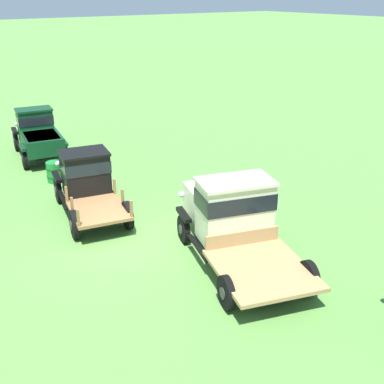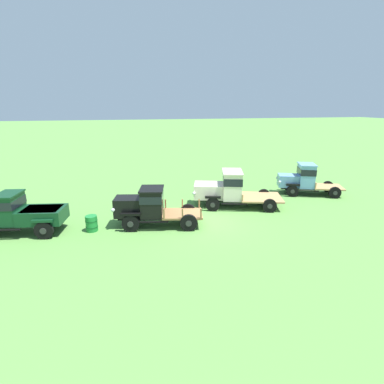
{
  "view_description": "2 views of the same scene",
  "coord_description": "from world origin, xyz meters",
  "px_view_note": "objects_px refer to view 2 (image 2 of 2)",
  "views": [
    {
      "loc": [
        11.68,
        -5.84,
        7.01
      ],
      "look_at": [
        0.1,
        2.44,
        1.0
      ],
      "focal_mm": 45.0,
      "sensor_mm": 36.0,
      "label": 1
    },
    {
      "loc": [
        -4.24,
        -15.12,
        6.3
      ],
      "look_at": [
        0.1,
        2.44,
        1.0
      ],
      "focal_mm": 28.0,
      "sensor_mm": 36.0,
      "label": 2
    }
  ],
  "objects_px": {
    "vintage_truck_foreground_near": "(18,213)",
    "vintage_truck_far_side": "(303,179)",
    "vintage_truck_second_in_line": "(149,206)",
    "oil_drum_beside_row": "(92,223)",
    "vintage_truck_midrow_center": "(228,188)"
  },
  "relations": [
    {
      "from": "vintage_truck_midrow_center",
      "to": "vintage_truck_far_side",
      "type": "distance_m",
      "value": 6.36
    },
    {
      "from": "vintage_truck_midrow_center",
      "to": "oil_drum_beside_row",
      "type": "height_order",
      "value": "vintage_truck_midrow_center"
    },
    {
      "from": "vintage_truck_second_in_line",
      "to": "oil_drum_beside_row",
      "type": "height_order",
      "value": "vintage_truck_second_in_line"
    },
    {
      "from": "vintage_truck_foreground_near",
      "to": "vintage_truck_far_side",
      "type": "relative_size",
      "value": 0.99
    },
    {
      "from": "vintage_truck_foreground_near",
      "to": "vintage_truck_far_side",
      "type": "xyz_separation_m",
      "value": [
        18.0,
        2.68,
        0.06
      ]
    },
    {
      "from": "vintage_truck_second_in_line",
      "to": "vintage_truck_foreground_near",
      "type": "bearing_deg",
      "value": 174.86
    },
    {
      "from": "vintage_truck_midrow_center",
      "to": "oil_drum_beside_row",
      "type": "distance_m",
      "value": 8.52
    },
    {
      "from": "vintage_truck_foreground_near",
      "to": "vintage_truck_second_in_line",
      "type": "height_order",
      "value": "vintage_truck_foreground_near"
    },
    {
      "from": "vintage_truck_second_in_line",
      "to": "oil_drum_beside_row",
      "type": "relative_size",
      "value": 5.97
    },
    {
      "from": "vintage_truck_second_in_line",
      "to": "vintage_truck_midrow_center",
      "type": "xyz_separation_m",
      "value": [
        5.26,
        2.06,
        0.05
      ]
    },
    {
      "from": "vintage_truck_midrow_center",
      "to": "oil_drum_beside_row",
      "type": "xyz_separation_m",
      "value": [
        -8.22,
        -2.11,
        -0.76
      ]
    },
    {
      "from": "vintage_truck_second_in_line",
      "to": "vintage_truck_midrow_center",
      "type": "bearing_deg",
      "value": 21.42
    },
    {
      "from": "vintage_truck_midrow_center",
      "to": "vintage_truck_far_side",
      "type": "relative_size",
      "value": 1.24
    },
    {
      "from": "oil_drum_beside_row",
      "to": "vintage_truck_midrow_center",
      "type": "bearing_deg",
      "value": 14.37
    },
    {
      "from": "vintage_truck_far_side",
      "to": "vintage_truck_foreground_near",
      "type": "bearing_deg",
      "value": -171.53
    }
  ]
}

